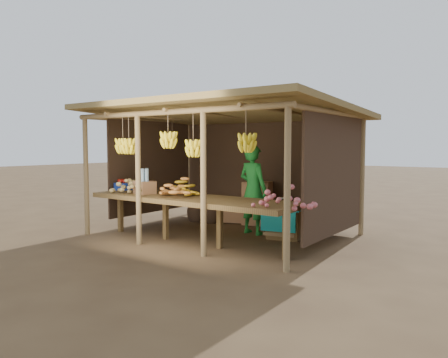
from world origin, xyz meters
The scene contains 13 objects.
ground centered at (0.00, 0.00, 0.00)m, with size 60.00×60.00×0.00m, color brown.
stall_structure centered at (0.03, -0.10, 1.91)m, with size 4.70×3.50×2.43m.
counter centered at (0.00, -0.95, 0.74)m, with size 3.90×1.05×0.80m.
potato_heap centered at (-1.17, -1.12, 0.98)m, with size 0.91×0.55×0.36m, color tan, non-canonical shape.
sweet_potato_heap centered at (-0.16, -1.08, 0.98)m, with size 0.91×0.54×0.35m, color #C17631, non-canonical shape.
onion_heap centered at (1.89, -1.25, 0.98)m, with size 0.84×0.50×0.36m, color #C96167, non-canonical shape.
banana_pile centered at (-0.37, -0.80, 0.97)m, with size 0.61×0.37×0.35m, color yellow, non-canonical shape.
tomato_basin centered at (-1.90, -0.76, 0.89)m, with size 0.40×0.40×0.21m.
bottle_box centered at (-1.03, -1.04, 0.98)m, with size 0.43×0.37×0.46m.
vendor centered at (0.40, 0.37, 0.84)m, with size 0.62×0.40×1.69m, color #1A7728.
tarp_crate centered at (1.09, 0.37, 0.31)m, with size 0.73×0.66×0.75m.
carton_stack centered at (-0.18, 1.17, 0.40)m, with size 1.29×0.60×0.90m.
burlap_sacks centered at (-1.16, 0.82, 0.24)m, with size 0.79×0.42×0.56m.
Camera 1 is at (4.74, -6.59, 1.67)m, focal length 35.00 mm.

